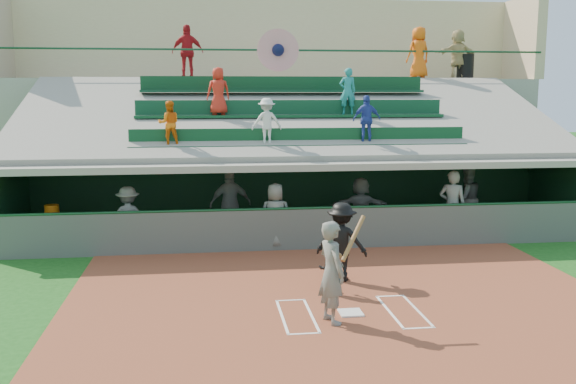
{
  "coord_description": "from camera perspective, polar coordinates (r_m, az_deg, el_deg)",
  "views": [
    {
      "loc": [
        -2.65,
        -11.3,
        4.16
      ],
      "look_at": [
        -0.74,
        3.5,
        1.8
      ],
      "focal_mm": 40.0,
      "sensor_mm": 36.0,
      "label": 1
    }
  ],
  "objects": [
    {
      "name": "white_table",
      "position": [
        18.19,
        -20.36,
        -3.45
      ],
      "size": [
        1.06,
        0.95,
        0.76
      ],
      "primitive_type": "cube",
      "rotation": [
        0.0,
        0.0,
        0.43
      ],
      "color": "silver",
      "rests_on": "dugout_floor"
    },
    {
      "name": "concourse_staff_b",
      "position": [
        24.77,
        11.53,
        12.03
      ],
      "size": [
        1.06,
        0.84,
        1.9
      ],
      "primitive_type": "imported",
      "rotation": [
        0.0,
        0.0,
        3.42
      ],
      "color": "#DA550C",
      "rests_on": "concourse_slab"
    },
    {
      "name": "batter_at_plate",
      "position": [
        11.57,
        3.93,
        -7.08
      ],
      "size": [
        0.94,
        0.81,
        1.95
      ],
      "color": "#585A55",
      "rests_on": "dirt_slab"
    },
    {
      "name": "grandstand",
      "position": [
        22.05,
        -0.46,
        4.05
      ],
      "size": [
        20.4,
        10.4,
        7.8
      ],
      "color": "#515651",
      "rests_on": "ground"
    },
    {
      "name": "concourse_slab",
      "position": [
        25.01,
        -1.27,
        4.72
      ],
      "size": [
        20.0,
        3.0,
        4.6
      ],
      "primitive_type": "cube",
      "color": "gray",
      "rests_on": "ground"
    },
    {
      "name": "ground",
      "position": [
        12.32,
        5.59,
        -10.78
      ],
      "size": [
        100.0,
        100.0,
        0.0
      ],
      "primitive_type": "plane",
      "color": "#164B15",
      "rests_on": "ground"
    },
    {
      "name": "home_umpire",
      "position": [
        14.15,
        4.78,
        -4.41
      ],
      "size": [
        1.28,
        1.0,
        1.74
      ],
      "primitive_type": "imported",
      "rotation": [
        0.0,
        0.0,
        2.78
      ],
      "color": "black",
      "rests_on": "dirt_slab"
    },
    {
      "name": "dugout_bench",
      "position": [
        19.82,
        0.35,
        -2.31
      ],
      "size": [
        15.51,
        4.05,
        0.47
      ],
      "primitive_type": "cube",
      "rotation": [
        0.0,
        0.0,
        -0.23
      ],
      "color": "olive",
      "rests_on": "dugout_floor"
    },
    {
      "name": "dugout_player_f",
      "position": [
        19.69,
        15.57,
        -0.58
      ],
      "size": [
        1.01,
        0.83,
        1.92
      ],
      "primitive_type": "imported",
      "rotation": [
        0.0,
        0.0,
        3.26
      ],
      "color": "#50534E",
      "rests_on": "dugout_floor"
    },
    {
      "name": "concourse_staff_a",
      "position": [
        24.13,
        -8.91,
        12.22
      ],
      "size": [
        1.16,
        0.54,
        1.94
      ],
      "primitive_type": "imported",
      "rotation": [
        0.0,
        0.0,
        3.2
      ],
      "color": "#AA1319",
      "rests_on": "concourse_slab"
    },
    {
      "name": "dugout_player_b",
      "position": [
        17.96,
        -5.14,
        -1.08
      ],
      "size": [
        1.22,
        0.65,
        1.98
      ],
      "primitive_type": "imported",
      "rotation": [
        0.0,
        0.0,
        3.29
      ],
      "color": "#60625D",
      "rests_on": "dugout_floor"
    },
    {
      "name": "trash_bin",
      "position": [
        26.29,
        15.48,
        10.68
      ],
      "size": [
        0.64,
        0.64,
        0.97
      ],
      "primitive_type": "cylinder",
      "color": "black",
      "rests_on": "concourse_slab"
    },
    {
      "name": "dugout_player_e",
      "position": [
        18.22,
        14.39,
        -1.19
      ],
      "size": [
        0.86,
        0.75,
        1.98
      ],
      "primitive_type": "imported",
      "rotation": [
        0.0,
        0.0,
        2.66
      ],
      "color": "#61645E",
      "rests_on": "dugout_floor"
    },
    {
      "name": "batters_box_chalk",
      "position": [
        12.32,
        5.59,
        -10.68
      ],
      "size": [
        2.65,
        1.85,
        0.01
      ],
      "color": "white",
      "rests_on": "dirt_slab"
    },
    {
      "name": "water_cooler",
      "position": [
        18.09,
        -20.25,
        -1.68
      ],
      "size": [
        0.38,
        0.38,
        0.38
      ],
      "primitive_type": "cylinder",
      "color": "#C45F0B",
      "rests_on": "white_table"
    },
    {
      "name": "concourse_staff_c",
      "position": [
        26.03,
        14.81,
        11.75
      ],
      "size": [
        1.84,
        0.94,
        1.89
      ],
      "primitive_type": "imported",
      "rotation": [
        0.0,
        0.0,
        3.37
      ],
      "color": "tan",
      "rests_on": "concourse_slab"
    },
    {
      "name": "catcher",
      "position": [
        13.3,
        3.8,
        -6.88
      ],
      "size": [
        0.56,
        0.47,
        1.02
      ],
      "primitive_type": "imported",
      "rotation": [
        0.0,
        0.0,
        2.94
      ],
      "color": "black",
      "rests_on": "dirt_slab"
    },
    {
      "name": "dugout_player_d",
      "position": [
        18.23,
        6.46,
        -1.36
      ],
      "size": [
        1.63,
        0.63,
        1.73
      ],
      "primitive_type": "imported",
      "rotation": [
        0.0,
        0.0,
        3.07
      ],
      "color": "#565A55",
      "rests_on": "dugout_floor"
    },
    {
      "name": "dugout_player_a",
      "position": [
        17.38,
        -14.01,
        -2.21
      ],
      "size": [
        1.11,
        0.7,
        1.65
      ],
      "primitive_type": "imported",
      "rotation": [
        0.0,
        0.0,
        3.22
      ],
      "color": "#5C5F5A",
      "rests_on": "dugout_floor"
    },
    {
      "name": "home_plate",
      "position": [
        12.31,
        5.59,
        -10.63
      ],
      "size": [
        0.43,
        0.43,
        0.03
      ],
      "primitive_type": "cube",
      "color": "white",
      "rests_on": "dirt_slab"
    },
    {
      "name": "dugout_floor",
      "position": [
        18.7,
        0.96,
        -3.8
      ],
      "size": [
        16.0,
        3.5,
        0.04
      ],
      "primitive_type": "cube",
      "color": "gray",
      "rests_on": "ground"
    },
    {
      "name": "dugout_player_c",
      "position": [
        16.92,
        -1.11,
        -2.1
      ],
      "size": [
        0.88,
        0.61,
        1.73
      ],
      "primitive_type": "imported",
      "rotation": [
        0.0,
        0.0,
        3.07
      ],
      "color": "#545752",
      "rests_on": "dugout_floor"
    },
    {
      "name": "dirt_slab",
      "position": [
        12.78,
        5.08,
        -9.99
      ],
      "size": [
        11.0,
        9.0,
        0.02
      ],
      "primitive_type": "cube",
      "color": "brown",
      "rests_on": "ground"
    }
  ]
}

